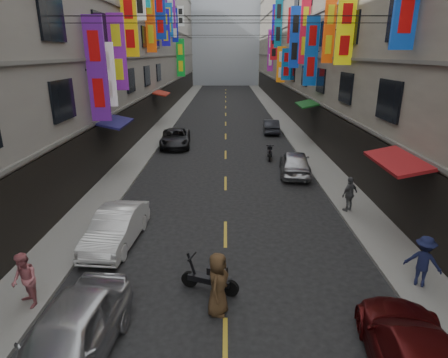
{
  "coord_description": "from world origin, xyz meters",
  "views": [
    {
      "loc": [
        0.0,
        4.83,
        6.72
      ],
      "look_at": [
        -0.03,
        12.71,
        4.06
      ],
      "focal_mm": 30.0,
      "sensor_mm": 36.0,
      "label": 1
    }
  ],
  "objects_px": {
    "car_left_mid": "(116,228)",
    "pedestrian_rnear": "(423,261)",
    "pedestrian_crossing": "(218,284)",
    "car_left_near": "(69,339)",
    "pedestrian_lfar": "(25,281)",
    "car_right_mid": "(295,163)",
    "car_right_near": "(416,358)",
    "car_right_far": "(271,126)",
    "scooter_far_right": "(270,152)",
    "pedestrian_rfar": "(350,194)",
    "scooter_crossing": "(211,278)",
    "car_left_far": "(175,138)"
  },
  "relations": [
    {
      "from": "car_left_mid",
      "to": "pedestrian_rnear",
      "type": "bearing_deg",
      "value": -10.65
    },
    {
      "from": "pedestrian_crossing",
      "to": "car_left_mid",
      "type": "bearing_deg",
      "value": 59.44
    },
    {
      "from": "car_left_near",
      "to": "pedestrian_lfar",
      "type": "distance_m",
      "value": 2.76
    },
    {
      "from": "car_right_mid",
      "to": "pedestrian_lfar",
      "type": "relative_size",
      "value": 2.64
    },
    {
      "from": "car_left_near",
      "to": "car_right_near",
      "type": "relative_size",
      "value": 0.96
    },
    {
      "from": "car_right_far",
      "to": "pedestrian_rnear",
      "type": "distance_m",
      "value": 23.02
    },
    {
      "from": "scooter_far_right",
      "to": "pedestrian_crossing",
      "type": "height_order",
      "value": "pedestrian_crossing"
    },
    {
      "from": "car_left_near",
      "to": "car_right_far",
      "type": "xyz_separation_m",
      "value": [
        7.46,
        25.94,
        -0.14
      ]
    },
    {
      "from": "pedestrian_rnear",
      "to": "pedestrian_rfar",
      "type": "distance_m",
      "value": 5.56
    },
    {
      "from": "pedestrian_rnear",
      "to": "car_left_near",
      "type": "bearing_deg",
      "value": 50.67
    },
    {
      "from": "scooter_crossing",
      "to": "car_left_far",
      "type": "height_order",
      "value": "car_left_far"
    },
    {
      "from": "car_left_far",
      "to": "pedestrian_rfar",
      "type": "xyz_separation_m",
      "value": [
        9.17,
        -12.38,
        0.26
      ]
    },
    {
      "from": "car_right_mid",
      "to": "pedestrian_crossing",
      "type": "bearing_deg",
      "value": 77.54
    },
    {
      "from": "car_right_near",
      "to": "pedestrian_lfar",
      "type": "bearing_deg",
      "value": -5.48
    },
    {
      "from": "scooter_crossing",
      "to": "car_right_far",
      "type": "distance_m",
      "value": 23.56
    },
    {
      "from": "pedestrian_lfar",
      "to": "pedestrian_rnear",
      "type": "xyz_separation_m",
      "value": [
        11.23,
        1.04,
        0.0
      ]
    },
    {
      "from": "pedestrian_lfar",
      "to": "pedestrian_rfar",
      "type": "height_order",
      "value": "pedestrian_lfar"
    },
    {
      "from": "scooter_far_right",
      "to": "car_right_mid",
      "type": "xyz_separation_m",
      "value": [
        1.07,
        -3.38,
        0.27
      ]
    },
    {
      "from": "scooter_far_right",
      "to": "car_left_mid",
      "type": "relative_size",
      "value": 0.45
    },
    {
      "from": "scooter_crossing",
      "to": "pedestrian_lfar",
      "type": "bearing_deg",
      "value": 119.52
    },
    {
      "from": "car_right_near",
      "to": "pedestrian_rnear",
      "type": "distance_m",
      "value": 3.9
    },
    {
      "from": "car_right_mid",
      "to": "car_left_far",
      "type": "bearing_deg",
      "value": -34.93
    },
    {
      "from": "pedestrian_rnear",
      "to": "car_right_mid",
      "type": "bearing_deg",
      "value": -47.83
    },
    {
      "from": "car_left_far",
      "to": "car_right_near",
      "type": "relative_size",
      "value": 1.02
    },
    {
      "from": "pedestrian_rfar",
      "to": "pedestrian_crossing",
      "type": "relative_size",
      "value": 0.87
    },
    {
      "from": "car_left_mid",
      "to": "car_right_mid",
      "type": "xyz_separation_m",
      "value": [
        8.0,
        8.36,
        0.05
      ]
    },
    {
      "from": "pedestrian_rfar",
      "to": "car_left_near",
      "type": "bearing_deg",
      "value": 9.72
    },
    {
      "from": "car_left_mid",
      "to": "pedestrian_rnear",
      "type": "distance_m",
      "value": 10.19
    },
    {
      "from": "car_left_far",
      "to": "pedestrian_crossing",
      "type": "bearing_deg",
      "value": -83.6
    },
    {
      "from": "scooter_crossing",
      "to": "car_left_far",
      "type": "relative_size",
      "value": 0.37
    },
    {
      "from": "car_right_near",
      "to": "car_right_mid",
      "type": "xyz_separation_m",
      "value": [
        0.0,
        14.5,
        0.05
      ]
    },
    {
      "from": "car_left_near",
      "to": "pedestrian_rnear",
      "type": "bearing_deg",
      "value": 22.84
    },
    {
      "from": "scooter_far_right",
      "to": "car_left_near",
      "type": "xyz_separation_m",
      "value": [
        -6.39,
        -17.44,
        0.3
      ]
    },
    {
      "from": "scooter_far_right",
      "to": "car_left_far",
      "type": "xyz_separation_m",
      "value": [
        -6.7,
        3.48,
        0.2
      ]
    },
    {
      "from": "pedestrian_lfar",
      "to": "pedestrian_rfar",
      "type": "bearing_deg",
      "value": 74.77
    },
    {
      "from": "scooter_far_right",
      "to": "pedestrian_crossing",
      "type": "distance_m",
      "value": 15.91
    },
    {
      "from": "car_right_near",
      "to": "pedestrian_lfar",
      "type": "distance_m",
      "value": 9.7
    },
    {
      "from": "scooter_far_right",
      "to": "pedestrian_rfar",
      "type": "bearing_deg",
      "value": 111.65
    },
    {
      "from": "scooter_crossing",
      "to": "pedestrian_crossing",
      "type": "xyz_separation_m",
      "value": [
        0.24,
        -0.95,
        0.45
      ]
    },
    {
      "from": "car_left_mid",
      "to": "pedestrian_rfar",
      "type": "distance_m",
      "value": 9.82
    },
    {
      "from": "car_left_far",
      "to": "pedestrian_lfar",
      "type": "relative_size",
      "value": 2.93
    },
    {
      "from": "pedestrian_crossing",
      "to": "car_right_far",
      "type": "bearing_deg",
      "value": 4.89
    },
    {
      "from": "scooter_far_right",
      "to": "car_left_far",
      "type": "height_order",
      "value": "car_left_far"
    },
    {
      "from": "car_left_near",
      "to": "pedestrian_rfar",
      "type": "relative_size",
      "value": 2.8
    },
    {
      "from": "car_left_far",
      "to": "pedestrian_rnear",
      "type": "xyz_separation_m",
      "value": [
        9.6,
        -17.92,
        0.27
      ]
    },
    {
      "from": "car_right_far",
      "to": "pedestrian_lfar",
      "type": "xyz_separation_m",
      "value": [
        -9.4,
        -23.99,
        0.31
      ]
    },
    {
      "from": "pedestrian_lfar",
      "to": "pedestrian_crossing",
      "type": "relative_size",
      "value": 0.88
    },
    {
      "from": "pedestrian_rnear",
      "to": "pedestrian_crossing",
      "type": "bearing_deg",
      "value": 43.59
    },
    {
      "from": "car_right_mid",
      "to": "pedestrian_rfar",
      "type": "height_order",
      "value": "pedestrian_rfar"
    },
    {
      "from": "scooter_far_right",
      "to": "pedestrian_rnear",
      "type": "relative_size",
      "value": 1.14
    }
  ]
}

